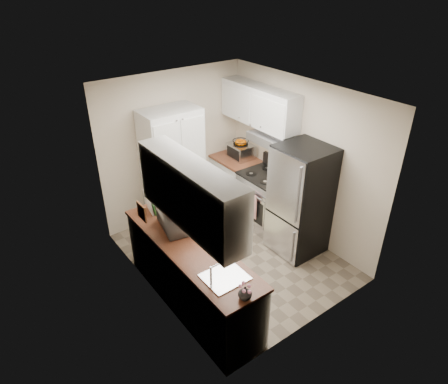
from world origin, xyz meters
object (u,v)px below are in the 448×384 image
object	(u,v)px
electric_range	(265,199)
microwave	(177,217)
refrigerator	(300,200)
wine_bottle	(153,200)
pantry_cabinet	(173,170)
toaster_oven	(241,151)

from	to	relation	value
electric_range	microwave	bearing A→B (deg)	-167.94
microwave	refrigerator	bearing A→B (deg)	-90.50
refrigerator	wine_bottle	world-z (taller)	refrigerator
pantry_cabinet	wine_bottle	size ratio (longest dim) A/B	7.04
refrigerator	electric_range	bearing A→B (deg)	87.52
electric_range	refrigerator	world-z (taller)	refrigerator
refrigerator	microwave	world-z (taller)	refrigerator
electric_range	refrigerator	xyz separation A→B (m)	(-0.03, -0.80, 0.37)
wine_bottle	electric_range	bearing A→B (deg)	-4.81
pantry_cabinet	electric_range	world-z (taller)	pantry_cabinet
electric_range	wine_bottle	size ratio (longest dim) A/B	3.98
pantry_cabinet	toaster_oven	world-z (taller)	pantry_cabinet
pantry_cabinet	toaster_oven	bearing A→B (deg)	-6.59
wine_bottle	toaster_oven	distance (m)	2.12
microwave	toaster_oven	xyz separation A→B (m)	(1.98, 1.18, -0.03)
pantry_cabinet	wine_bottle	distance (m)	1.08
electric_range	refrigerator	size ratio (longest dim) A/B	0.66
electric_range	toaster_oven	size ratio (longest dim) A/B	2.60
pantry_cabinet	refrigerator	world-z (taller)	pantry_cabinet
refrigerator	microwave	xyz separation A→B (m)	(-1.85, 0.40, 0.23)
electric_range	toaster_oven	bearing A→B (deg)	83.14
electric_range	wine_bottle	distance (m)	2.03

